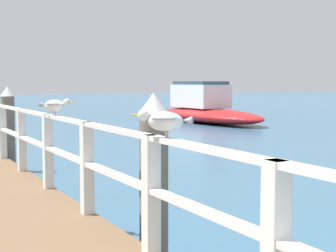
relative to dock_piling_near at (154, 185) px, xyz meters
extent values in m
cube|color=silver|center=(-0.38, -2.26, 0.07)|extent=(0.12, 0.12, 0.99)
cube|color=silver|center=(-0.38, -0.71, 0.07)|extent=(0.12, 0.12, 0.99)
cube|color=silver|center=(-0.38, 0.84, 0.07)|extent=(0.12, 0.12, 0.99)
cube|color=silver|center=(-0.38, 2.39, 0.07)|extent=(0.12, 0.12, 0.99)
cube|color=silver|center=(-0.38, 3.94, 0.07)|extent=(0.12, 0.12, 0.99)
cube|color=silver|center=(-0.38, 5.48, 0.07)|extent=(0.12, 0.12, 0.99)
cylinder|color=#6B6056|center=(0.00, 0.00, -0.11)|extent=(0.28, 0.28, 1.60)
cone|color=white|center=(0.00, 0.00, 0.79)|extent=(0.29, 0.29, 0.20)
cylinder|color=#6B6056|center=(0.00, 6.91, -0.11)|extent=(0.28, 0.28, 1.60)
cone|color=white|center=(0.00, 6.91, 0.79)|extent=(0.29, 0.29, 0.20)
ellipsoid|color=white|center=(-0.38, -0.96, 0.69)|extent=(0.29, 0.29, 0.15)
sphere|color=white|center=(-0.51, -0.84, 0.74)|extent=(0.09, 0.09, 0.09)
cone|color=gold|center=(-0.56, -0.80, 0.74)|extent=(0.05, 0.05, 0.02)
cone|color=#939399|center=(-0.26, -1.08, 0.70)|extent=(0.11, 0.11, 0.07)
ellipsoid|color=#939399|center=(-0.38, -0.96, 0.72)|extent=(0.28, 0.28, 0.04)
cylinder|color=tan|center=(-0.39, -0.99, 0.59)|extent=(0.01, 0.01, 0.05)
cylinder|color=tan|center=(-0.36, -0.95, 0.59)|extent=(0.01, 0.01, 0.05)
ellipsoid|color=white|center=(-0.38, 2.03, 0.69)|extent=(0.28, 0.30, 0.15)
sphere|color=white|center=(-0.26, 1.90, 0.74)|extent=(0.09, 0.09, 0.09)
cone|color=gold|center=(-0.22, 1.85, 0.74)|extent=(0.05, 0.05, 0.02)
cone|color=#939399|center=(-0.49, 2.16, 0.70)|extent=(0.11, 0.11, 0.07)
ellipsoid|color=#939399|center=(-0.38, 2.03, 0.72)|extent=(0.28, 0.28, 0.04)
cylinder|color=tan|center=(-0.37, 2.05, 0.59)|extent=(0.01, 0.01, 0.05)
cylinder|color=tan|center=(-0.41, 2.02, 0.59)|extent=(0.01, 0.01, 0.05)
ellipsoid|color=red|center=(11.01, 16.33, -0.57)|extent=(2.46, 7.75, 0.68)
cube|color=white|center=(11.01, 17.10, 0.31)|extent=(1.57, 3.10, 1.09)
cube|color=#334756|center=(11.01, 17.10, 0.94)|extent=(1.47, 2.79, 0.16)
camera|label=1|loc=(-2.24, -4.48, 0.99)|focal=56.35mm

